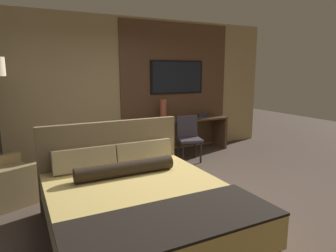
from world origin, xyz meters
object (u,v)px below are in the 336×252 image
object	(u,v)px
tv	(177,77)
armchair_by_window	(0,184)
desk_chair	(188,134)
book	(203,116)
bed	(140,207)
vase_tall	(163,110)
desk	(182,129)

from	to	relation	value
tv	armchair_by_window	size ratio (longest dim) A/B	1.15
desk_chair	book	xyz separation A→B (m)	(0.76, 0.63, 0.23)
desk_chair	armchair_by_window	size ratio (longest dim) A/B	0.80
tv	armchair_by_window	distance (m)	3.93
desk_chair	book	bearing A→B (deg)	53.72
bed	vase_tall	bearing A→B (deg)	59.26
tv	desk_chair	world-z (taller)	tv
book	vase_tall	bearing A→B (deg)	-179.05
vase_tall	book	size ratio (longest dim) A/B	1.69
desk	tv	bearing A→B (deg)	90.00
desk	vase_tall	bearing A→B (deg)	178.87
armchair_by_window	book	bearing A→B (deg)	-96.59
desk_chair	vase_tall	bearing A→B (deg)	126.07
desk_chair	book	size ratio (longest dim) A/B	3.40
tv	bed	bearing A→B (deg)	-125.04
vase_tall	tv	bearing A→B (deg)	25.14
desk	desk_chair	size ratio (longest dim) A/B	2.36
desk	desk_chair	world-z (taller)	desk_chair
bed	armchair_by_window	xyz separation A→B (m)	(-1.37, 1.62, -0.06)
desk	book	size ratio (longest dim) A/B	8.03
vase_tall	bed	bearing A→B (deg)	-120.74
armchair_by_window	book	world-z (taller)	armchair_by_window
bed	vase_tall	distance (m)	3.27
armchair_by_window	book	size ratio (longest dim) A/B	4.26
armchair_by_window	desk_chair	bearing A→B (deg)	-103.48
book	armchair_by_window	bearing A→B (deg)	-164.01
desk	book	distance (m)	0.62
tv	book	world-z (taller)	tv
tv	armchair_by_window	bearing A→B (deg)	-158.74
tv	vase_tall	distance (m)	0.82
desk	tv	world-z (taller)	tv
vase_tall	armchair_by_window	bearing A→B (deg)	-159.32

